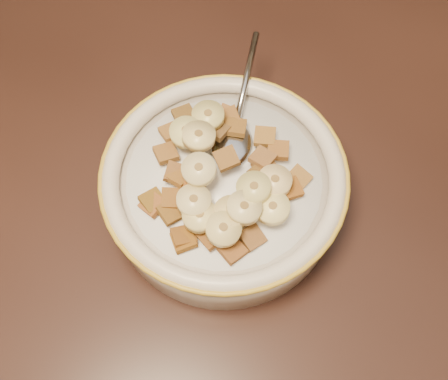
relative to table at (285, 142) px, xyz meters
The scene contains 48 objects.
floor 0.78m from the table, ahead, with size 4.00×4.50×0.10m, color #422816.
table is the anchor object (origin of this frame).
cereal_bowl 0.12m from the table, 92.75° to the right, with size 0.22×0.22×0.05m, color beige.
milk 0.13m from the table, 92.75° to the right, with size 0.19×0.19×0.00m, color white.
spoon 0.11m from the table, 104.15° to the right, with size 0.04×0.05×0.01m, color #979BA5.
cereal_square_0 0.16m from the table, 116.75° to the right, with size 0.02×0.02×0.01m, color #955A29.
cereal_square_1 0.14m from the table, 76.26° to the right, with size 0.02×0.02×0.01m, color #956134.
cereal_square_2 0.18m from the table, 99.70° to the right, with size 0.02×0.02×0.01m, color brown.
cereal_square_3 0.12m from the table, 121.72° to the right, with size 0.02×0.02×0.01m, color #9C672D.
cereal_square_4 0.19m from the table, 103.81° to the right, with size 0.02×0.02×0.01m, color brown.
cereal_square_5 0.14m from the table, 65.79° to the right, with size 0.02×0.02×0.01m, color #99612A.
cereal_square_6 0.19m from the table, 82.46° to the right, with size 0.02×0.02×0.01m, color brown.
cereal_square_7 0.17m from the table, 106.15° to the right, with size 0.02×0.02×0.01m, color brown.
cereal_square_8 0.20m from the table, 103.01° to the right, with size 0.02×0.02×0.01m, color brown.
cereal_square_9 0.14m from the table, 116.90° to the right, with size 0.02×0.02×0.01m, color brown.
cereal_square_10 0.15m from the table, 126.01° to the right, with size 0.02×0.02×0.01m, color brown.
cereal_square_11 0.11m from the table, 122.88° to the right, with size 0.02×0.02×0.01m, color brown.
cereal_square_12 0.11m from the table, 125.88° to the right, with size 0.02×0.02×0.01m, color brown.
cereal_square_13 0.14m from the table, 94.66° to the right, with size 0.02×0.02×0.01m, color brown.
cereal_square_14 0.12m from the table, 78.22° to the right, with size 0.02×0.02×0.01m, color olive.
cereal_square_15 0.11m from the table, 111.12° to the right, with size 0.02×0.02×0.01m, color brown.
cereal_square_16 0.18m from the table, 70.83° to the right, with size 0.02×0.02×0.01m, color brown.
cereal_square_17 0.20m from the table, 88.75° to the right, with size 0.02×0.02×0.01m, color brown.
cereal_square_18 0.17m from the table, 104.34° to the right, with size 0.02×0.02×0.01m, color brown.
cereal_square_19 0.13m from the table, 75.20° to the right, with size 0.02×0.02×0.01m, color brown.
cereal_square_20 0.19m from the table, 75.19° to the right, with size 0.02×0.02×0.01m, color brown.
cereal_square_21 0.13m from the table, 59.18° to the right, with size 0.02×0.02×0.01m, color #9A581F.
cereal_square_22 0.19m from the table, 97.08° to the right, with size 0.02×0.02×0.01m, color brown.
cereal_square_23 0.10m from the table, 86.47° to the right, with size 0.02×0.02×0.01m, color #976329.
cereal_square_24 0.14m from the table, 133.24° to the right, with size 0.02×0.02×0.01m, color brown.
cereal_square_25 0.17m from the table, 95.34° to the right, with size 0.02×0.02×0.01m, color brown.
cereal_square_26 0.13m from the table, 114.37° to the right, with size 0.02×0.02×0.01m, color brown.
cereal_square_27 0.20m from the table, 89.42° to the right, with size 0.02×0.02×0.01m, color brown.
cereal_square_28 0.11m from the table, 70.06° to the right, with size 0.02×0.02×0.01m, color brown.
cereal_square_29 0.12m from the table, 54.20° to the right, with size 0.02×0.02×0.01m, color olive.
cereal_square_30 0.12m from the table, 74.84° to the right, with size 0.02×0.02×0.01m, color brown.
banana_slice_0 0.14m from the table, 67.35° to the right, with size 0.03×0.03×0.01m, color #F4CF7F.
banana_slice_1 0.16m from the table, 66.03° to the right, with size 0.03×0.03×0.01m, color #FAE289.
banana_slice_2 0.19m from the table, 79.25° to the right, with size 0.03×0.03×0.01m, color #CEBA64.
banana_slice_3 0.18m from the table, 92.30° to the right, with size 0.03×0.03×0.01m, color #F8E196.
banana_slice_4 0.17m from the table, 97.94° to the right, with size 0.03×0.03×0.01m, color beige.
banana_slice_5 0.15m from the table, 111.12° to the right, with size 0.03×0.03×0.01m, color beige.
banana_slice_6 0.18m from the table, 79.50° to the right, with size 0.03×0.03×0.01m, color #DECD87.
banana_slice_7 0.15m from the table, 118.18° to the right, with size 0.03×0.03×0.01m, color beige.
banana_slice_8 0.13m from the table, 122.61° to the right, with size 0.03×0.03×0.01m, color #ECE187.
banana_slice_9 0.19m from the table, 87.84° to the right, with size 0.03×0.03×0.01m, color beige.
banana_slice_10 0.16m from the table, 75.21° to the right, with size 0.03×0.03×0.01m, color #D9CF6B.
banana_slice_11 0.17m from the table, 75.77° to the right, with size 0.03×0.03×0.01m, color #D7C280.
Camera 1 is at (0.14, -0.32, 1.27)m, focal length 45.00 mm.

